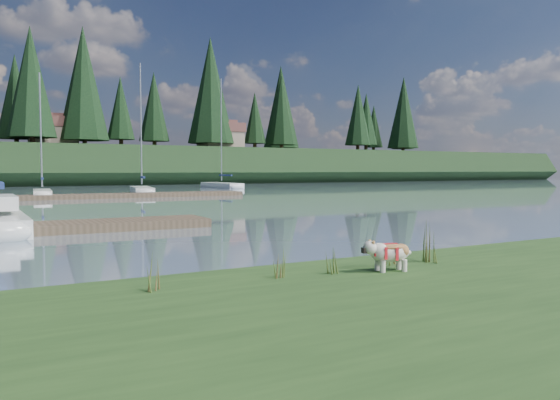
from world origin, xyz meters
TOP-DOWN VIEW (x-y plane):
  - ground at (0.00, 30.00)m, footprint 200.00×200.00m
  - bank at (0.00, -6.00)m, footprint 60.00×9.00m
  - ridge at (0.00, 73.00)m, footprint 200.00×20.00m
  - bulldog at (2.76, -2.97)m, footprint 0.87×0.47m
  - dock_far at (2.00, 30.00)m, footprint 26.00×2.20m
  - sailboat_bg_2 at (0.90, 33.26)m, footprint 1.61×5.95m
  - sailboat_bg_3 at (8.86, 35.96)m, footprint 2.68×7.52m
  - sailboat_bg_5 at (20.37, 46.71)m, footprint 2.10×8.58m
  - weed_0 at (0.90, -2.58)m, footprint 0.17×0.14m
  - weed_1 at (1.82, -2.68)m, footprint 0.17×0.14m
  - weed_2 at (3.98, -2.55)m, footprint 0.17×0.14m
  - weed_3 at (-1.10, -2.56)m, footprint 0.17×0.14m
  - weed_4 at (3.18, -2.58)m, footprint 0.17×0.14m
  - weed_5 at (3.92, -2.72)m, footprint 0.17×0.14m
  - mud_lip at (0.00, -1.60)m, footprint 60.00×0.50m
  - conifer_4 at (3.00, 66.00)m, footprint 6.16×6.16m
  - conifer_5 at (15.00, 70.00)m, footprint 3.96×3.96m
  - conifer_6 at (28.00, 68.00)m, footprint 7.04×7.04m
  - conifer_7 at (42.00, 71.00)m, footprint 5.28×5.28m
  - conifer_8 at (55.00, 67.00)m, footprint 4.62×4.62m
  - conifer_9 at (68.00, 70.00)m, footprint 5.94×5.94m
  - house_1 at (6.00, 71.00)m, footprint 6.30×5.30m
  - house_2 at (30.00, 69.00)m, footprint 6.30×5.30m

SIDE VIEW (x-z plane):
  - ground at x=0.00m, z-range 0.00..0.00m
  - mud_lip at x=0.00m, z-range 0.00..0.14m
  - dock_far at x=2.00m, z-range 0.00..0.30m
  - bank at x=0.00m, z-range 0.00..0.35m
  - sailboat_bg_5 at x=20.37m, z-range -5.73..6.37m
  - sailboat_bg_3 at x=8.86m, z-range -5.13..5.78m
  - sailboat_bg_2 at x=0.90m, z-range -4.20..4.87m
  - weed_4 at x=3.18m, z-range 0.32..0.72m
  - weed_1 at x=1.82m, z-range 0.31..0.78m
  - weed_0 at x=0.90m, z-range 0.31..0.83m
  - weed_3 at x=-1.10m, z-range 0.31..0.84m
  - weed_5 at x=3.92m, z-range 0.30..0.88m
  - bulldog at x=2.76m, z-range 0.41..0.93m
  - weed_2 at x=3.98m, z-range 0.29..1.05m
  - ridge at x=0.00m, z-range 0.00..5.00m
  - house_1 at x=6.00m, z-range 4.99..9.64m
  - house_2 at x=30.00m, z-range 4.99..9.64m
  - conifer_5 at x=15.00m, z-range 5.65..16.00m
  - conifer_8 at x=55.00m, z-range 5.62..17.40m
  - conifer_7 at x=42.00m, z-range 5.59..18.79m
  - conifer_9 at x=68.00m, z-range 5.55..20.18m
  - conifer_4 at x=3.00m, z-range 5.54..20.64m
  - conifer_6 at x=28.00m, z-range 5.49..22.49m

